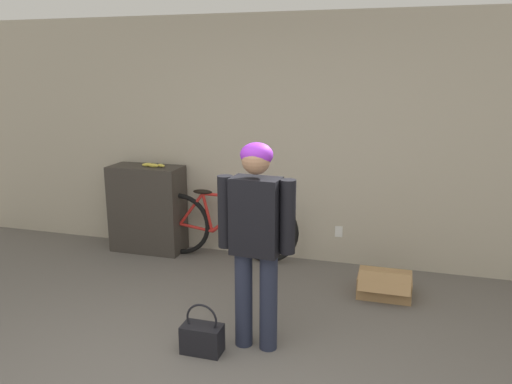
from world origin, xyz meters
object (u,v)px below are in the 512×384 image
Objects in this scene: cardboard_box at (384,285)px; bicycle at (222,226)px; banana at (153,165)px; handbag at (202,337)px; person at (256,230)px.

bicycle is at bearing 165.08° from cardboard_box.
banana is 0.60× the size of cardboard_box.
bicycle is 5.85× the size of banana.
bicycle is 1.84m from cardboard_box.
banana is (-0.80, -0.00, 0.63)m from bicycle.
cardboard_box is at bearing -10.32° from banana.
handbag is 0.80× the size of cardboard_box.
person is 0.90m from handbag.
cardboard_box is at bearing 56.26° from person.
person is 1.93m from bicycle.
banana reaches higher than bicycle.
bicycle is (-0.87, 1.64, -0.55)m from person.
person reaches higher than cardboard_box.
bicycle reaches higher than cardboard_box.
handbag reaches higher than cardboard_box.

